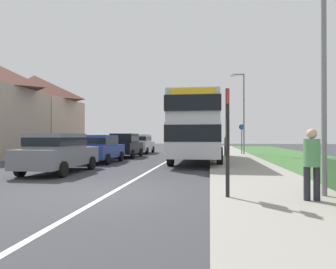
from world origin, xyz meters
TOP-DOWN VIEW (x-y plane):
  - ground_plane at (0.00, 0.00)m, footprint 120.00×120.00m
  - lane_marking_centre at (0.00, 8.00)m, footprint 0.14×60.00m
  - pavement_near_side at (4.20, 6.00)m, footprint 3.20×68.00m
  - double_decker_bus at (1.84, 10.61)m, footprint 2.80×9.98m
  - parked_car_grey at (-3.60, 4.12)m, footprint 1.88×4.47m
  - parked_car_blue at (-3.71, 9.18)m, footprint 1.97×4.12m
  - parked_car_black at (-3.52, 13.91)m, footprint 1.93×4.08m
  - parked_car_silver at (-3.58, 19.25)m, footprint 1.89×4.56m
  - pedestrian_at_stop at (4.78, -0.85)m, footprint 0.34×0.34m
  - pedestrian_walking_away at (3.82, 15.05)m, footprint 0.34×0.34m
  - bus_stop_sign at (3.00, -0.68)m, footprint 0.09×0.52m
  - cycle_route_sign at (5.17, 17.72)m, footprint 0.44×0.08m
  - street_lamp_near at (5.13, -0.25)m, footprint 1.14×0.20m
  - street_lamp_mid at (5.19, 17.36)m, footprint 1.14×0.20m
  - house_terrace_far_side at (-13.58, 15.33)m, footprint 7.08×13.36m

SIDE VIEW (x-z plane):
  - ground_plane at x=0.00m, z-range 0.00..0.00m
  - lane_marking_centre at x=0.00m, z-range 0.00..0.01m
  - pavement_near_side at x=4.20m, z-range 0.00..0.12m
  - parked_car_blue at x=-3.71m, z-range 0.08..1.68m
  - parked_car_grey at x=-3.60m, z-range 0.08..1.71m
  - parked_car_silver at x=-3.58m, z-range 0.08..1.78m
  - parked_car_black at x=-3.52m, z-range 0.08..1.81m
  - pedestrian_at_stop at x=4.78m, z-range 0.14..1.81m
  - pedestrian_walking_away at x=3.82m, z-range 0.14..1.81m
  - cycle_route_sign at x=5.17m, z-range 0.17..2.69m
  - bus_stop_sign at x=3.00m, z-range 0.24..2.84m
  - double_decker_bus at x=1.84m, z-range 0.29..3.99m
  - house_terrace_far_side at x=-13.58m, z-range 0.00..7.22m
  - street_lamp_mid at x=5.19m, z-range 0.54..7.10m
  - street_lamp_near at x=5.13m, z-range 0.54..7.55m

